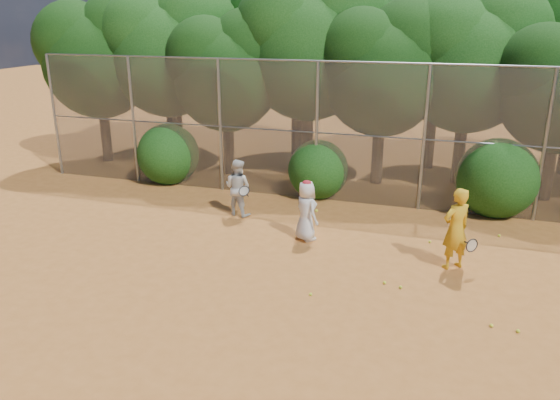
% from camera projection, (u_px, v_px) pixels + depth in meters
% --- Properties ---
extents(ground, '(80.00, 80.00, 0.00)m').
position_uv_depth(ground, '(290.00, 298.00, 10.60)').
color(ground, '#A05B24').
rests_on(ground, ground).
extents(fence_back, '(20.05, 0.09, 4.03)m').
position_uv_depth(fence_back, '(347.00, 133.00, 15.38)').
color(fence_back, gray).
rests_on(fence_back, ground).
extents(tree_0, '(4.38, 3.81, 6.00)m').
position_uv_depth(tree_0, '(99.00, 52.00, 19.25)').
color(tree_0, black).
rests_on(tree_0, ground).
extents(tree_1, '(4.64, 4.03, 6.35)m').
position_uv_depth(tree_1, '(169.00, 46.00, 18.92)').
color(tree_1, black).
rests_on(tree_1, ground).
extents(tree_2, '(3.99, 3.47, 5.47)m').
position_uv_depth(tree_2, '(228.00, 67.00, 17.77)').
color(tree_2, black).
rests_on(tree_2, ground).
extents(tree_3, '(4.89, 4.26, 6.70)m').
position_uv_depth(tree_3, '(311.00, 41.00, 17.70)').
color(tree_3, black).
rests_on(tree_3, ground).
extents(tree_4, '(4.19, 3.64, 5.73)m').
position_uv_depth(tree_4, '(385.00, 65.00, 16.65)').
color(tree_4, black).
rests_on(tree_4, ground).
extents(tree_5, '(4.51, 3.92, 6.17)m').
position_uv_depth(tree_5, '(472.00, 55.00, 16.57)').
color(tree_5, black).
rests_on(tree_5, ground).
extents(tree_9, '(4.83, 4.20, 6.62)m').
position_uv_depth(tree_9, '(174.00, 38.00, 21.22)').
color(tree_9, black).
rests_on(tree_9, ground).
extents(tree_10, '(5.15, 4.48, 7.06)m').
position_uv_depth(tree_10, '(300.00, 31.00, 19.89)').
color(tree_10, black).
rests_on(tree_10, ground).
extents(tree_11, '(4.64, 4.03, 6.35)m').
position_uv_depth(tree_11, '(440.00, 47.00, 18.26)').
color(tree_11, black).
rests_on(tree_11, ground).
extents(bush_0, '(2.00, 2.00, 2.00)m').
position_uv_depth(bush_0, '(168.00, 152.00, 17.66)').
color(bush_0, '#123F0F').
rests_on(bush_0, ground).
extents(bush_1, '(1.80, 1.80, 1.80)m').
position_uv_depth(bush_1, '(318.00, 167.00, 16.28)').
color(bush_1, '#123F0F').
rests_on(bush_1, ground).
extents(bush_2, '(2.20, 2.20, 2.20)m').
position_uv_depth(bush_2, '(497.00, 175.00, 14.79)').
color(bush_2, '#123F0F').
rests_on(bush_2, ground).
extents(player_yellow, '(0.87, 0.76, 1.81)m').
position_uv_depth(player_yellow, '(456.00, 229.00, 11.60)').
color(player_yellow, gold).
rests_on(player_yellow, ground).
extents(player_teen, '(0.85, 0.83, 1.51)m').
position_uv_depth(player_teen, '(306.00, 211.00, 13.13)').
color(player_teen, silver).
rests_on(player_teen, ground).
extents(player_white, '(0.89, 0.78, 1.56)m').
position_uv_depth(player_white, '(238.00, 187.00, 14.76)').
color(player_white, silver).
rests_on(player_white, ground).
extents(ball_0, '(0.07, 0.07, 0.07)m').
position_uv_depth(ball_0, '(401.00, 287.00, 10.96)').
color(ball_0, '#C6D025').
rests_on(ball_0, ground).
extents(ball_1, '(0.07, 0.07, 0.07)m').
position_uv_depth(ball_1, '(430.00, 242.00, 13.13)').
color(ball_1, '#C6D025').
rests_on(ball_1, ground).
extents(ball_2, '(0.07, 0.07, 0.07)m').
position_uv_depth(ball_2, '(311.00, 294.00, 10.68)').
color(ball_2, '#C6D025').
rests_on(ball_2, ground).
extents(ball_3, '(0.07, 0.07, 0.07)m').
position_uv_depth(ball_3, '(491.00, 326.00, 9.62)').
color(ball_3, '#C6D025').
rests_on(ball_3, ground).
extents(ball_4, '(0.07, 0.07, 0.07)m').
position_uv_depth(ball_4, '(384.00, 283.00, 11.15)').
color(ball_4, '#C6D025').
rests_on(ball_4, ground).
extents(ball_5, '(0.07, 0.07, 0.07)m').
position_uv_depth(ball_5, '(499.00, 236.00, 13.50)').
color(ball_5, '#C6D025').
rests_on(ball_5, ground).
extents(ball_6, '(0.07, 0.07, 0.07)m').
position_uv_depth(ball_6, '(518.00, 331.00, 9.45)').
color(ball_6, '#C6D025').
rests_on(ball_6, ground).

